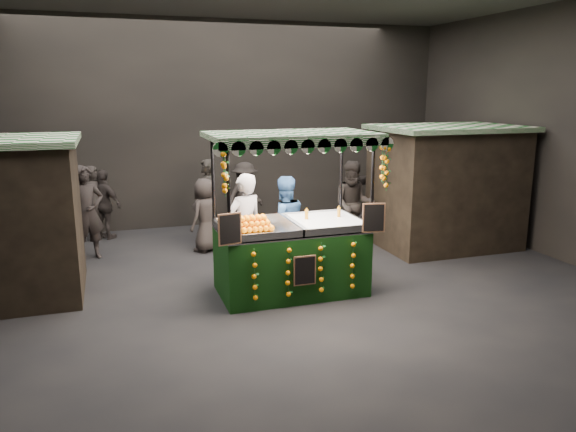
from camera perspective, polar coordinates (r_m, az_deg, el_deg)
name	(u,v)px	position (r m, az deg, el deg)	size (l,w,h in m)	color
ground	(269,289)	(9.48, -1.96, -7.60)	(12.00, 12.00, 0.00)	black
market_hall	(268,86)	(8.88, -2.13, 13.31)	(12.10, 10.10, 5.05)	black
neighbour_stall_right	(445,186)	(12.32, 16.01, 3.01)	(3.00, 2.20, 2.60)	black
juice_stall	(292,245)	(9.07, 0.44, -3.02)	(2.76, 1.62, 2.67)	black
vendor_grey	(245,228)	(9.62, -4.50, -1.28)	(0.83, 0.70, 1.94)	gray
vendor_blue	(284,224)	(10.17, -0.43, -0.85)	(0.90, 0.71, 1.80)	#2A5188
shopper_0	(87,213)	(11.61, -20.18, 0.31)	(0.79, 0.64, 1.89)	black
shopper_1	(354,205)	(11.83, 6.83, 1.18)	(1.10, 0.98, 1.87)	#2A2522
shopper_2	(104,205)	(13.10, -18.52, 1.12)	(0.94, 0.92, 1.59)	#2C2624
shopper_3	(245,197)	(13.24, -4.50, 2.03)	(1.24, 1.07, 1.66)	black
shopper_4	(205,215)	(11.61, -8.58, 0.10)	(0.89, 0.88, 1.55)	#2E2825
shopper_5	(381,187)	(13.92, 9.67, 2.97)	(1.31, 1.85, 1.92)	#282320
shopper_6	(207,199)	(12.56, -8.42, 1.71)	(0.52, 0.71, 1.82)	black
shopper_7	(95,203)	(13.09, -19.37, 1.27)	(0.68, 0.74, 1.69)	#282320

